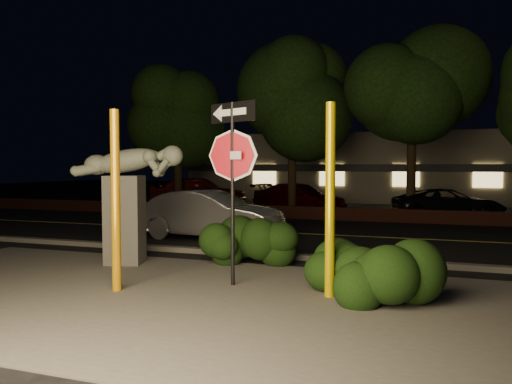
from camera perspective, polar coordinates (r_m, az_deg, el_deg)
ground at (r=18.36m, az=9.09°, el=-3.63°), size 90.00×90.00×0.00m
patio at (r=7.93m, az=-5.35°, el=-12.36°), size 14.00×6.00×0.02m
road at (r=15.43m, az=7.13°, el=-4.86°), size 80.00×8.00×0.01m
lane_marking at (r=15.43m, az=7.13°, el=-4.81°), size 80.00×0.12×0.00m
curb at (r=11.50m, az=2.82°, el=-7.27°), size 80.00×0.25×0.12m
brick_wall at (r=19.60m, az=9.76°, el=-2.48°), size 40.00×0.35×0.50m
parking_lot at (r=25.24m, az=11.88°, el=-1.84°), size 40.00×12.00×0.01m
building at (r=33.09m, az=13.68°, el=2.73°), size 22.00×10.20×4.00m
tree_far_a at (r=23.97m, az=-8.98°, el=10.71°), size 4.60×4.60×7.43m
tree_far_b at (r=22.26m, az=4.19°, el=13.20°), size 5.20×5.20×8.41m
tree_far_c at (r=21.07m, az=17.48°, el=12.57°), size 4.80×4.80×7.84m
yellow_pole_left at (r=8.61m, az=-15.75°, el=-1.03°), size 0.15×0.15×3.04m
yellow_pole_right at (r=7.98m, az=8.47°, el=-1.01°), size 0.16×0.16×3.11m
signpost at (r=8.68m, az=-2.71°, el=4.14°), size 1.01×0.47×3.21m
sculpture at (r=11.01m, az=-14.57°, el=0.09°), size 2.36×1.28×2.54m
hedge_center at (r=10.56m, az=-0.83°, el=-5.45°), size 2.34×1.62×1.11m
hedge_right at (r=8.51m, az=10.69°, el=-7.50°), size 1.78×1.03×1.13m
hedge_far_right at (r=7.81m, az=14.55°, el=-8.58°), size 1.87×1.55×1.11m
silver_sedan at (r=14.42m, az=-5.31°, el=-2.61°), size 4.35×1.75×1.41m
parked_car_red at (r=25.12m, az=-6.57°, el=0.04°), size 5.14×3.13×1.64m
parked_car_darkred at (r=22.84m, az=5.02°, el=-0.67°), size 4.79×2.85×1.30m
parked_car_dark at (r=21.43m, az=21.13°, el=-1.24°), size 4.70×3.16×1.20m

